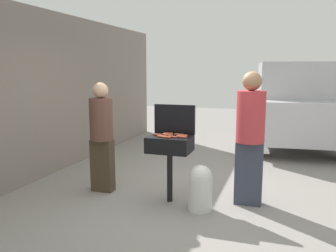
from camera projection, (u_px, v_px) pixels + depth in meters
ground_plane at (185, 198)px, 5.16m from camera, size 24.00×24.00×0.00m
house_wall_side at (62, 92)px, 6.72m from camera, size 0.24×8.00×2.87m
bbq_grill at (170, 147)px, 4.91m from camera, size 0.60×0.44×0.94m
grill_lid_open at (175, 119)px, 5.06m from camera, size 0.60×0.05×0.42m
hot_dog_0 at (182, 137)px, 4.77m from camera, size 0.13×0.04×0.03m
hot_dog_1 at (173, 137)px, 4.78m from camera, size 0.13×0.04×0.03m
hot_dog_2 at (166, 137)px, 4.76m from camera, size 0.13×0.03×0.03m
hot_dog_3 at (183, 135)px, 4.89m from camera, size 0.13×0.03×0.03m
hot_dog_4 at (182, 136)px, 4.86m from camera, size 0.13×0.03×0.03m
hot_dog_5 at (179, 135)px, 4.95m from camera, size 0.13×0.03×0.03m
hot_dog_6 at (167, 134)px, 4.95m from camera, size 0.13×0.03×0.03m
hot_dog_7 at (157, 135)px, 4.94m from camera, size 0.13×0.03×0.03m
hot_dog_8 at (169, 135)px, 4.91m from camera, size 0.13×0.04×0.03m
hot_dog_9 at (181, 136)px, 4.82m from camera, size 0.13×0.03×0.03m
hot_dog_10 at (169, 133)px, 5.03m from camera, size 0.13×0.04×0.03m
hot_dog_11 at (162, 136)px, 4.81m from camera, size 0.13×0.03×0.03m
propane_tank at (200, 187)px, 4.66m from camera, size 0.32×0.32×0.62m
person_left at (102, 133)px, 5.33m from camera, size 0.35×0.35×1.67m
person_right at (250, 134)px, 4.78m from camera, size 0.39×0.39×1.83m
parked_minivan at (295, 103)px, 8.80m from camera, size 2.40×4.57×2.02m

